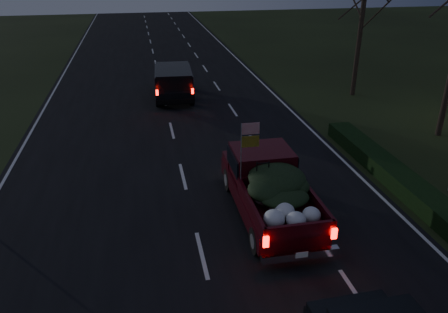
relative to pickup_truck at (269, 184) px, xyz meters
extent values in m
plane|color=black|center=(-2.51, -1.82, -1.08)|extent=(120.00, 120.00, 0.00)
cube|color=black|center=(-2.51, -1.82, -1.07)|extent=(14.00, 120.00, 0.02)
cube|color=black|center=(5.29, 1.18, -0.78)|extent=(1.00, 10.00, 0.60)
cylinder|color=black|center=(8.99, 12.18, 2.42)|extent=(0.28, 0.28, 7.00)
cube|color=#3E080F|center=(0.00, 0.02, -0.45)|extent=(2.14, 5.31, 0.58)
cube|color=#3E080F|center=(0.00, 0.98, 0.35)|extent=(1.97, 1.70, 0.96)
cube|color=black|center=(0.00, 0.98, 0.46)|extent=(2.07, 1.60, 0.58)
cube|color=#3E080F|center=(0.00, -1.36, -0.13)|extent=(1.97, 2.98, 0.06)
ellipsoid|color=black|center=(0.05, -0.83, 0.35)|extent=(1.70, 1.92, 0.64)
cylinder|color=gray|center=(-0.96, 0.02, 1.09)|extent=(0.03, 0.03, 2.12)
cube|color=red|center=(-0.67, 0.02, 1.97)|extent=(0.55, 0.02, 0.36)
cube|color=gold|center=(-0.67, 0.02, 1.55)|extent=(0.55, 0.02, 0.36)
cube|color=black|center=(-1.88, 13.79, -0.42)|extent=(2.41, 5.24, 0.64)
cube|color=black|center=(-1.90, 13.52, 0.31)|extent=(2.21, 3.85, 0.86)
cube|color=black|center=(-1.90, 13.52, 0.39)|extent=(2.31, 3.75, 0.51)
camera|label=1|loc=(-3.85, -11.93, 6.72)|focal=35.00mm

